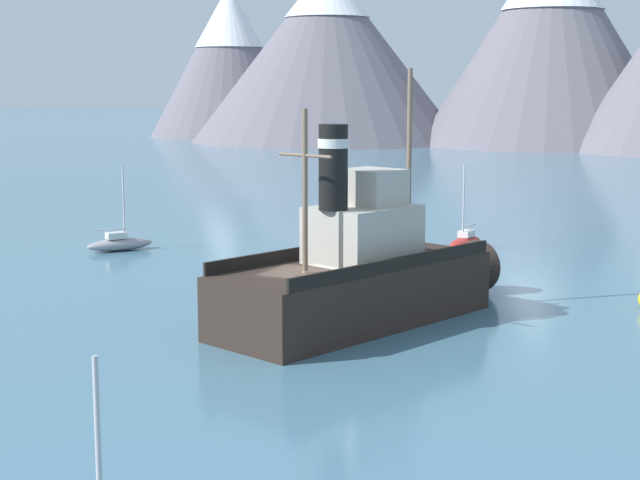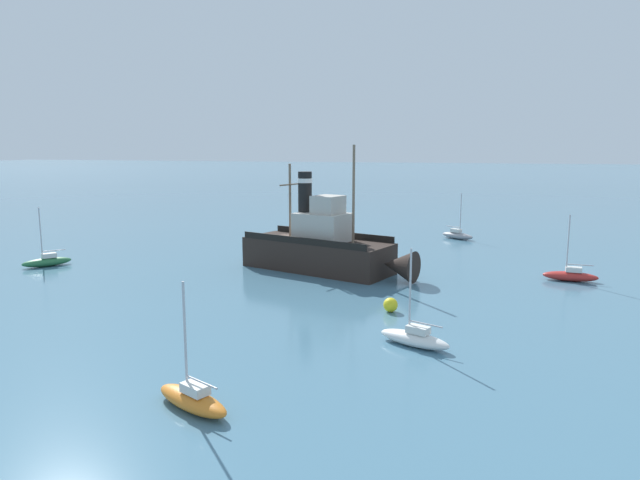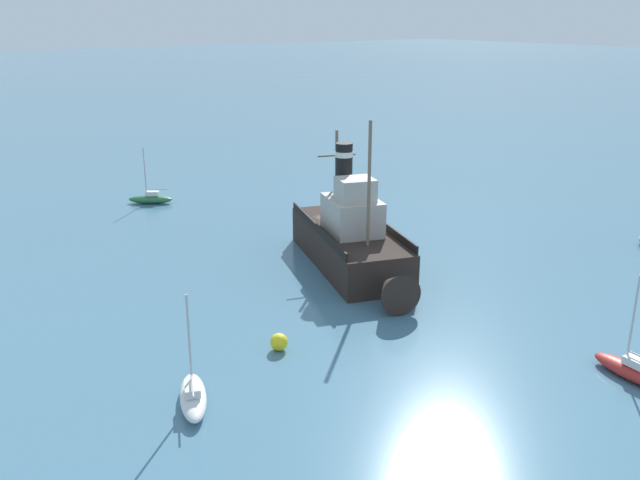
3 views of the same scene
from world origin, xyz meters
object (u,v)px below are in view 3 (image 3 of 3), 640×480
Objects in this scene: old_tugboat at (352,241)px; sailboat_white at (193,396)px; mooring_buoy at (279,342)px; sailboat_green at (151,199)px; sailboat_red at (632,370)px.

sailboat_white is (15.44, 8.92, -1.40)m from old_tugboat.
sailboat_white reaches higher than mooring_buoy.
old_tugboat is 3.01× the size of sailboat_green.
sailboat_red is (-16.99, 9.45, 0.00)m from sailboat_white.
mooring_buoy is at bearing 34.74° from old_tugboat.
old_tugboat is 17.88m from sailboat_white.
sailboat_green is at bearing -78.49° from old_tugboat.
sailboat_white is 19.44m from sailboat_red.
old_tugboat is at bearing -145.26° from mooring_buoy.
old_tugboat is 3.01× the size of sailboat_white.
mooring_buoy is (11.46, -11.50, 0.01)m from sailboat_red.
sailboat_white and sailboat_green have the same top height.
sailboat_white is 1.00× the size of sailboat_green.
sailboat_red is at bearing 150.92° from sailboat_white.
old_tugboat reaches higher than mooring_buoy.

